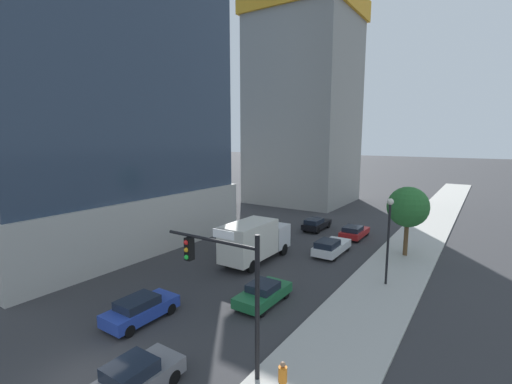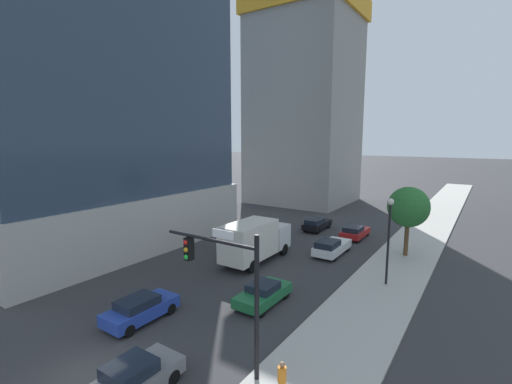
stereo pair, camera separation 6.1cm
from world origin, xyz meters
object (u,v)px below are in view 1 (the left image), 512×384
Objects in this scene: traffic_light_pole at (225,274)px; car_white at (331,247)px; car_green at (263,293)px; street_tree at (408,207)px; car_blue at (140,309)px; car_red at (354,232)px; construction_building at (304,94)px; car_gray at (131,381)px; street_lamp at (389,229)px; box_truck at (255,240)px; car_black at (316,224)px; pedestrian_orange_shirt at (283,381)px.

car_white is (-1.95, 17.01, -3.61)m from traffic_light_pole.
car_green is 10.93m from car_white.
street_tree reaches higher than car_green.
car_blue reaches higher than car_red.
car_red is at bearing 149.62° from street_tree.
car_white reaches higher than car_blue.
construction_building is 26.95m from car_red.
traffic_light_pole is at bearing -72.21° from car_green.
car_gray is 26.73m from car_red.
traffic_light_pole is at bearing -105.82° from street_lamp.
car_red is (4.50, 22.70, -0.05)m from car_blue.
street_tree is at bearing 76.92° from car_gray.
box_truck reaches higher than car_red.
car_white is at bearing -90.00° from car_red.
traffic_light_pole is 1.50× the size of car_green.
traffic_light_pole reaches higher than car_gray.
street_lamp reaches higher than car_blue.
car_gray is at bearing -90.00° from car_red.
street_tree is at bearing 39.39° from box_truck.
car_gray reaches higher than car_black.
car_white is 2.92× the size of pedestrian_orange_shirt.
car_gray is (-5.61, -16.39, -3.31)m from street_lamp.
pedestrian_orange_shirt is at bearing -64.67° from construction_building.
pedestrian_orange_shirt reaches higher than car_gray.
street_lamp is at bearing -53.84° from construction_building.
car_red is (4.50, -0.78, -0.04)m from car_black.
traffic_light_pole is 20.35m from street_tree.
street_tree is 1.39× the size of car_gray.
street_tree is at bearing 62.92° from car_blue.
street_lamp is 7.70m from car_white.
car_gray is 5.87m from pedestrian_orange_shirt.
street_lamp reaches higher than car_gray.
car_black is 8.33m from car_white.
car_white reaches higher than car_black.
car_gray is 0.59× the size of box_truck.
car_blue is 2.62× the size of pedestrian_orange_shirt.
box_truck is (-4.50, -5.16, 1.17)m from car_white.
car_white is at bearing 96.55° from traffic_light_pole.
traffic_light_pole is 3.89× the size of pedestrian_orange_shirt.
street_tree is at bearing -45.33° from construction_building.
street_tree reaches higher than car_red.
street_tree is at bearing 80.06° from traffic_light_pole.
car_red is (-5.47, 3.20, -3.65)m from street_tree.
traffic_light_pole reaches higher than car_green.
car_gray is (4.50, -27.51, 0.01)m from car_black.
traffic_light_pole is 0.86× the size of box_truck.
street_lamp reaches higher than car_black.
pedestrian_orange_shirt is (5.04, -6.57, 0.29)m from car_green.
car_red is at bearing 68.43° from box_truck.
pedestrian_orange_shirt is (19.03, -40.20, -15.82)m from construction_building.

